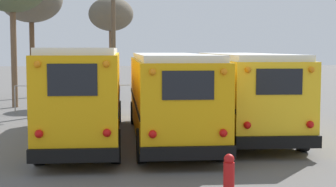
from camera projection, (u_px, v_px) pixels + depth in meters
name	position (u px, v px, depth m)	size (l,w,h in m)	color
ground_plane	(167.00, 135.00, 19.59)	(160.00, 160.00, 0.00)	#5B5956
school_bus_0	(87.00, 90.00, 18.54)	(2.59, 10.99, 3.30)	#E5A00C
school_bus_1	(169.00, 93.00, 18.50)	(2.73, 10.36, 3.09)	#E5A00C
school_bus_2	(243.00, 90.00, 19.69)	(2.91, 9.83, 3.08)	yellow
utility_pole	(113.00, 24.00, 29.08)	(1.80, 0.25, 8.96)	brown
bare_tree_0	(31.00, 0.00, 34.21)	(4.17, 4.17, 8.15)	brown
bare_tree_2	(111.00, 15.00, 31.19)	(2.72, 2.72, 6.39)	brown
fence_line	(152.00, 93.00, 26.75)	(13.97, 0.06, 1.42)	#939399
fire_hydrant	(229.00, 177.00, 11.00)	(0.24, 0.24, 1.03)	#B21414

